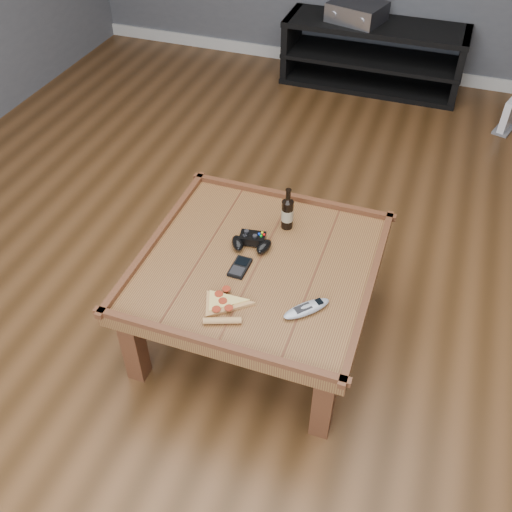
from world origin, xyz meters
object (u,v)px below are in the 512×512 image
(media_console, at_px, (372,56))
(pizza_slice, at_px, (223,305))
(beer_bottle, at_px, (287,212))
(smartphone, at_px, (240,267))
(av_receiver, at_px, (357,12))
(game_console, at_px, (508,117))
(remote_control, at_px, (307,308))
(game_controller, at_px, (252,242))
(coffee_table, at_px, (258,272))

(media_console, xyz_separation_m, pizza_slice, (-0.05, -3.04, 0.21))
(beer_bottle, bearing_deg, smartphone, -107.82)
(av_receiver, xyz_separation_m, game_console, (1.23, -0.39, -0.46))
(remote_control, bearing_deg, smartphone, -159.33)
(smartphone, bearing_deg, remote_control, -21.15)
(beer_bottle, relative_size, pizza_slice, 0.69)
(beer_bottle, bearing_deg, pizza_slice, -99.52)
(media_console, distance_m, smartphone, 2.82)
(smartphone, relative_size, av_receiver, 0.28)
(game_controller, xyz_separation_m, remote_control, (0.34, -0.29, -0.01))
(coffee_table, height_order, beer_bottle, beer_bottle)
(game_controller, distance_m, remote_control, 0.44)
(beer_bottle, relative_size, remote_control, 1.09)
(coffee_table, height_order, av_receiver, av_receiver)
(beer_bottle, xyz_separation_m, smartphone, (-0.11, -0.33, -0.08))
(game_controller, bearing_deg, coffee_table, -62.83)
(beer_bottle, bearing_deg, remote_control, -64.39)
(smartphone, relative_size, game_console, 0.52)
(pizza_slice, relative_size, game_console, 1.25)
(av_receiver, height_order, game_console, av_receiver)
(media_console, xyz_separation_m, game_console, (1.07, -0.39, -0.13))
(av_receiver, bearing_deg, remote_control, -65.41)
(media_console, height_order, pizza_slice, media_console)
(beer_bottle, bearing_deg, game_controller, -120.84)
(av_receiver, bearing_deg, coffee_table, -70.42)
(game_controller, bearing_deg, av_receiver, 84.14)
(remote_control, xyz_separation_m, av_receiver, (-0.44, 2.95, 0.10))
(pizza_slice, bearing_deg, coffee_table, 59.76)
(av_receiver, bearing_deg, smartphone, -71.75)
(media_console, height_order, game_controller, game_controller)
(media_console, bearing_deg, game_console, -20.20)
(coffee_table, relative_size, game_controller, 5.15)
(beer_bottle, height_order, pizza_slice, beer_bottle)
(coffee_table, distance_m, game_console, 2.60)
(coffee_table, bearing_deg, remote_control, -36.62)
(pizza_slice, xyz_separation_m, game_console, (1.12, 2.65, -0.35))
(media_console, bearing_deg, game_controller, -91.35)
(av_receiver, bearing_deg, media_console, 17.89)
(smartphone, bearing_deg, av_receiver, 93.63)
(pizza_slice, distance_m, game_console, 2.90)
(game_controller, xyz_separation_m, smartphone, (0.00, -0.15, -0.02))
(beer_bottle, relative_size, smartphone, 1.65)
(media_console, relative_size, game_console, 5.70)
(beer_bottle, distance_m, game_controller, 0.22)
(coffee_table, relative_size, smartphone, 8.04)
(smartphone, height_order, remote_control, remote_control)
(coffee_table, xyz_separation_m, remote_control, (0.27, -0.20, 0.07))
(pizza_slice, xyz_separation_m, smartphone, (-0.01, 0.23, -0.00))
(coffee_table, xyz_separation_m, smartphone, (-0.06, -0.06, 0.07))
(av_receiver, bearing_deg, pizza_slice, -71.66)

